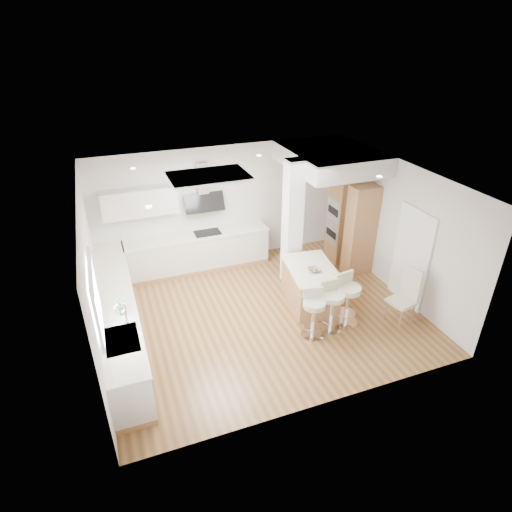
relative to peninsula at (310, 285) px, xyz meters
name	(u,v)px	position (x,y,z in m)	size (l,w,h in m)	color
ground	(262,313)	(-1.06, -0.01, -0.43)	(6.00, 6.00, 0.00)	olive
ceiling	(262,313)	(-1.06, -0.01, -0.43)	(6.00, 5.00, 0.02)	silver
wall_back	(224,205)	(-1.06, 2.49, 0.97)	(6.00, 0.04, 2.80)	silver
wall_left	(93,283)	(-4.06, -0.01, 0.97)	(0.04, 5.00, 2.80)	silver
wall_right	(397,228)	(1.94, -0.01, 0.97)	(0.04, 5.00, 2.80)	silver
skylight	(209,176)	(-1.85, 0.59, 2.34)	(4.10, 2.10, 0.06)	white
window_left	(95,296)	(-4.02, -0.91, 1.27)	(0.06, 1.28, 1.07)	white
doorway_right	(411,259)	(1.91, -0.61, 0.57)	(0.05, 1.00, 2.10)	#4F473E
counter_left	(119,317)	(-3.76, 0.22, 0.03)	(0.63, 4.50, 1.35)	#B57E4D
counter_back	(190,243)	(-1.98, 2.22, 0.27)	(3.62, 0.63, 2.50)	#B57E4D
pillar	(292,224)	(-0.01, 0.94, 0.97)	(0.35, 0.35, 2.80)	white
soffit	(330,158)	(1.04, 1.39, 2.17)	(1.78, 2.20, 0.40)	silver
oven_column	(350,223)	(1.62, 1.22, 0.62)	(0.63, 1.21, 2.10)	#B57E4D
peninsula	(310,285)	(0.00, 0.00, 0.00)	(1.10, 1.50, 0.91)	#B57E4D
bar_stool_a	(313,311)	(-0.43, -0.96, 0.11)	(0.52, 0.52, 0.96)	white
bar_stool_b	(332,304)	(-0.02, -0.90, 0.14)	(0.45, 0.45, 1.01)	white
bar_stool_c	(347,297)	(0.35, -0.84, 0.16)	(0.54, 0.54, 1.05)	white
dining_chair	(406,294)	(1.44, -1.16, 0.18)	(0.53, 0.53, 1.15)	beige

